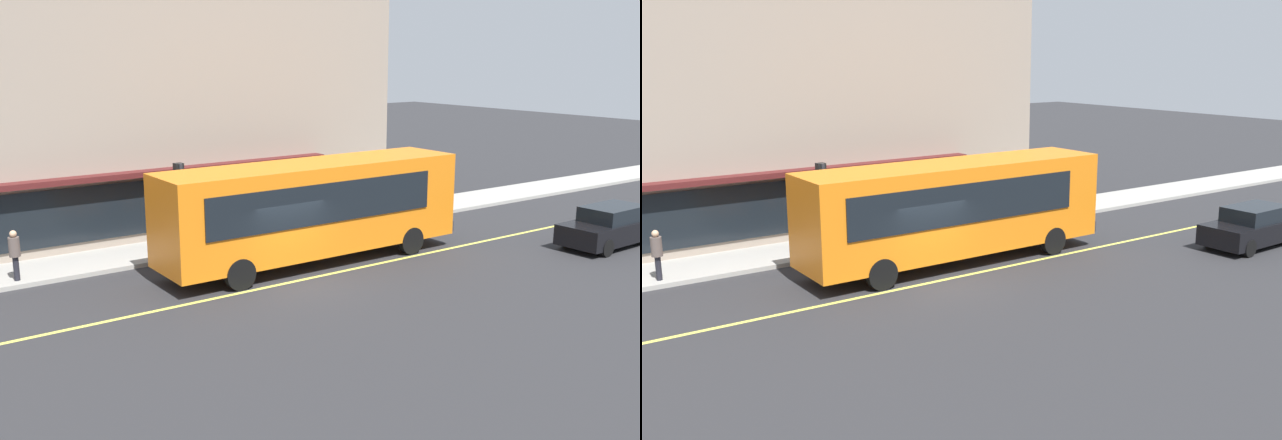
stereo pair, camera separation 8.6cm
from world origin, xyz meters
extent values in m
plane|color=#28282B|center=(0.00, 0.00, 0.00)|extent=(120.00, 120.00, 0.00)
cube|color=#9E9B93|center=(0.00, 5.61, 0.07)|extent=(80.00, 2.70, 0.15)
cube|color=#D8D14C|center=(0.00, 0.00, 0.00)|extent=(36.00, 0.16, 0.01)
cube|color=gray|center=(-3.50, 12.44, 4.94)|extent=(26.38, 10.95, 9.89)
cube|color=#4C1919|center=(-3.50, 6.71, 2.80)|extent=(18.46, 0.70, 0.20)
cube|color=black|center=(-3.50, 6.93, 1.50)|extent=(15.83, 0.08, 2.00)
cube|color=orange|center=(1.74, 1.43, 2.00)|extent=(11.01, 2.53, 3.00)
cube|color=black|center=(7.19, 1.45, 2.36)|extent=(0.13, 2.10, 1.80)
cube|color=black|center=(1.43, 2.70, 2.36)|extent=(8.80, 0.08, 1.32)
cube|color=black|center=(1.44, 0.16, 2.36)|extent=(8.80, 0.08, 1.32)
cube|color=#0CF259|center=(7.26, 1.45, 3.25)|extent=(0.09, 1.90, 0.36)
cube|color=#2D2D33|center=(7.29, 1.45, 0.75)|extent=(0.17, 2.40, 0.40)
cylinder|color=black|center=(5.25, 2.57, 0.50)|extent=(1.00, 0.30, 1.00)
cylinder|color=black|center=(5.26, 0.31, 0.50)|extent=(1.00, 0.30, 1.00)
cylinder|color=black|center=(-1.79, 2.55, 0.50)|extent=(1.00, 0.30, 1.00)
cylinder|color=black|center=(-1.78, 0.29, 0.50)|extent=(1.00, 0.30, 1.00)
cylinder|color=#2D2D33|center=(-1.59, 4.69, 1.75)|extent=(0.12, 0.12, 3.20)
cube|color=black|center=(-1.59, 4.89, 2.90)|extent=(0.30, 0.30, 0.90)
sphere|color=red|center=(-1.59, 5.06, 3.17)|extent=(0.18, 0.18, 0.18)
sphere|color=orange|center=(-1.59, 5.06, 2.90)|extent=(0.18, 0.18, 0.18)
sphere|color=green|center=(-1.59, 5.06, 2.63)|extent=(0.18, 0.18, 0.18)
cube|color=black|center=(12.12, -3.15, 0.60)|extent=(4.34, 1.91, 0.75)
cube|color=black|center=(12.27, -3.15, 1.25)|extent=(2.44, 1.57, 0.55)
cylinder|color=black|center=(10.72, -4.01, 0.32)|extent=(0.65, 0.24, 0.64)
cylinder|color=black|center=(10.68, -2.37, 0.32)|extent=(0.65, 0.24, 0.64)
cylinder|color=black|center=(13.52, -2.30, 0.32)|extent=(0.65, 0.24, 0.64)
cylinder|color=black|center=(-7.27, 4.74, 0.54)|extent=(0.18, 0.18, 0.78)
cylinder|color=#594C47|center=(-7.27, 4.74, 1.24)|extent=(0.34, 0.34, 0.62)
sphere|color=tan|center=(-7.27, 4.74, 1.66)|extent=(0.22, 0.22, 0.22)
cylinder|color=black|center=(1.53, 5.27, 0.53)|extent=(0.18, 0.18, 0.75)
cylinder|color=#3F3F47|center=(1.53, 5.27, 1.20)|extent=(0.34, 0.34, 0.60)
sphere|color=tan|center=(1.53, 5.27, 1.61)|extent=(0.21, 0.21, 0.21)
camera|label=1|loc=(-12.19, -18.71, 7.21)|focal=41.16mm
camera|label=2|loc=(-12.12, -18.76, 7.21)|focal=41.16mm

